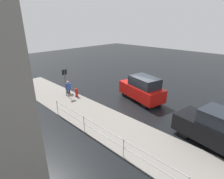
% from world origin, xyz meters
% --- Properties ---
extents(ground_plane, '(60.00, 60.00, 0.00)m').
position_xyz_m(ground_plane, '(0.00, 0.00, 0.00)').
color(ground_plane, black).
extents(kerb_strip, '(24.00, 3.20, 0.04)m').
position_xyz_m(kerb_strip, '(0.00, 4.20, 0.02)').
color(kerb_strip, gray).
rests_on(kerb_strip, ground).
extents(moving_hatchback, '(4.20, 2.63, 2.06)m').
position_xyz_m(moving_hatchback, '(-0.25, -0.25, 1.03)').
color(moving_hatchback, red).
rests_on(moving_hatchback, ground).
extents(parked_sedan, '(4.53, 2.44, 1.98)m').
position_xyz_m(parked_sedan, '(-6.44, 1.79, 1.00)').
color(parked_sedan, black).
rests_on(parked_sedan, ground).
extents(fire_hydrant, '(0.42, 0.31, 0.80)m').
position_xyz_m(fire_hydrant, '(4.15, 3.04, 0.40)').
color(fire_hydrant, red).
rests_on(fire_hydrant, ground).
extents(pedestrian, '(0.27, 0.57, 1.22)m').
position_xyz_m(pedestrian, '(5.26, 3.13, 0.68)').
color(pedestrian, blue).
rests_on(pedestrian, ground).
extents(metal_railing, '(9.00, 0.04, 1.05)m').
position_xyz_m(metal_railing, '(-1.93, 5.73, 0.74)').
color(metal_railing, '#B7BABF').
rests_on(metal_railing, ground).
extents(sign_post, '(0.07, 0.44, 2.40)m').
position_xyz_m(sign_post, '(4.96, 3.52, 1.58)').
color(sign_post, '#4C4C51').
rests_on(sign_post, ground).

